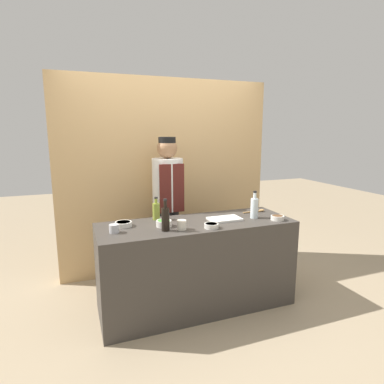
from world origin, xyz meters
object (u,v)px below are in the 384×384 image
at_px(sauce_bowl_red, 211,226).
at_px(cutting_board, 225,219).
at_px(bottle_clear, 254,207).
at_px(cup_steel, 114,229).
at_px(chef_center, 168,204).
at_px(sauce_bowl_green, 164,223).
at_px(cup_cream, 182,225).
at_px(bottle_oil, 156,211).
at_px(sauce_bowl_brown, 277,218).
at_px(bottle_soy, 165,218).
at_px(sauce_bowl_yellow, 123,224).
at_px(wooden_spoon, 257,211).

distance_m(sauce_bowl_red, cutting_board, 0.32).
distance_m(bottle_clear, cup_steel, 1.42).
distance_m(cup_steel, chef_center, 1.01).
xyz_separation_m(sauce_bowl_green, cup_cream, (0.13, -0.15, 0.01)).
bearing_deg(bottle_oil, cup_steel, -147.79).
bearing_deg(sauce_bowl_brown, sauce_bowl_red, -178.86).
relative_size(bottle_soy, chef_center, 0.17).
relative_size(sauce_bowl_red, sauce_bowl_yellow, 0.84).
bearing_deg(bottle_soy, wooden_spoon, 14.45).
bearing_deg(cup_cream, cup_steel, 168.36).
xyz_separation_m(sauce_bowl_yellow, chef_center, (0.60, 0.56, 0.02)).
height_order(bottle_clear, bottle_oil, bottle_clear).
bearing_deg(cutting_board, cup_steel, -178.40).
bearing_deg(sauce_bowl_yellow, wooden_spoon, 0.99).
relative_size(sauce_bowl_green, bottle_oil, 0.62).
relative_size(cutting_board, bottle_soy, 1.11).
bearing_deg(sauce_bowl_brown, cutting_board, 158.84).
height_order(cutting_board, bottle_oil, bottle_oil).
bearing_deg(wooden_spoon, cup_steel, -173.13).
bearing_deg(bottle_oil, bottle_soy, -92.04).
bearing_deg(chef_center, wooden_spoon, -31.52).
relative_size(sauce_bowl_green, cup_cream, 1.65).
distance_m(cup_steel, cup_cream, 0.60).
xyz_separation_m(sauce_bowl_yellow, cup_steel, (-0.11, -0.16, 0.01)).
xyz_separation_m(bottle_oil, cup_steel, (-0.46, -0.29, -0.05)).
distance_m(bottle_soy, chef_center, 0.87).
height_order(sauce_bowl_red, wooden_spoon, sauce_bowl_red).
relative_size(sauce_bowl_brown, cup_cream, 1.51).
relative_size(cup_cream, chef_center, 0.05).
height_order(cup_cream, wooden_spoon, cup_cream).
relative_size(cutting_board, bottle_clear, 1.15).
bearing_deg(sauce_bowl_red, wooden_spoon, 27.04).
bearing_deg(sauce_bowl_yellow, bottle_oil, 19.34).
xyz_separation_m(cutting_board, cup_steel, (-1.10, -0.03, 0.03)).
bearing_deg(cup_cream, bottle_oil, 108.00).
distance_m(sauce_bowl_yellow, wooden_spoon, 1.47).
xyz_separation_m(bottle_soy, cup_cream, (0.15, -0.02, -0.07)).
bearing_deg(bottle_clear, cup_cream, -172.29).
relative_size(sauce_bowl_yellow, cup_cream, 1.79).
height_order(wooden_spoon, chef_center, chef_center).
xyz_separation_m(sauce_bowl_brown, cup_cream, (-1.01, 0.04, 0.02)).
bearing_deg(chef_center, bottle_clear, -45.93).
bearing_deg(chef_center, cutting_board, -60.48).
relative_size(sauce_bowl_green, bottle_clear, 0.51).
bearing_deg(sauce_bowl_red, chef_center, 99.63).
height_order(bottle_oil, cup_cream, bottle_oil).
distance_m(sauce_bowl_green, chef_center, 0.73).
bearing_deg(sauce_bowl_yellow, bottle_clear, -7.56).
height_order(sauce_bowl_brown, bottle_soy, bottle_soy).
relative_size(cutting_board, wooden_spoon, 1.22).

